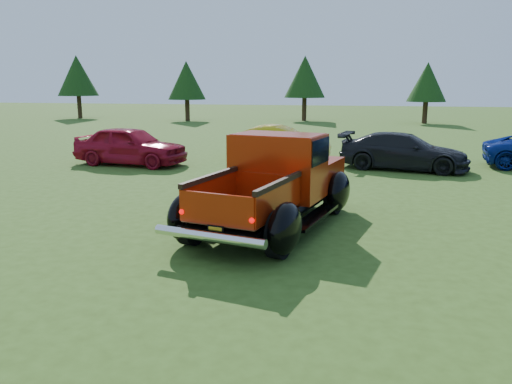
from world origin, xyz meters
TOP-DOWN VIEW (x-y plane):
  - ground at (0.00, 0.00)m, footprint 120.00×120.00m
  - tree_far_west at (-22.00, 30.00)m, footprint 3.33×3.33m
  - tree_west at (-12.00, 29.00)m, footprint 2.94×2.94m
  - tree_mid_left at (-3.00, 31.00)m, footprint 3.20×3.20m
  - tree_mid_right at (6.00, 30.00)m, footprint 2.82×2.82m
  - pickup_truck at (-0.04, 1.29)m, footprint 3.25×5.32m
  - show_car_red at (-6.50, 7.73)m, footprint 4.24×2.11m
  - show_car_yellow at (-1.50, 10.41)m, footprint 3.89×1.37m
  - show_car_grey at (3.01, 8.77)m, footprint 4.53×2.55m

SIDE VIEW (x-z plane):
  - ground at x=0.00m, z-range 0.00..0.00m
  - show_car_grey at x=3.01m, z-range 0.00..1.24m
  - show_car_yellow at x=-1.50m, z-range 0.00..1.28m
  - show_car_red at x=-6.50m, z-range 0.00..1.39m
  - pickup_truck at x=-0.04m, z-range -0.05..1.82m
  - tree_mid_right at x=6.00m, z-range 0.77..5.17m
  - tree_west at x=-12.00m, z-range 0.81..5.41m
  - tree_mid_left at x=-3.00m, z-range 0.88..5.88m
  - tree_far_west at x=-22.00m, z-range 0.92..6.12m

